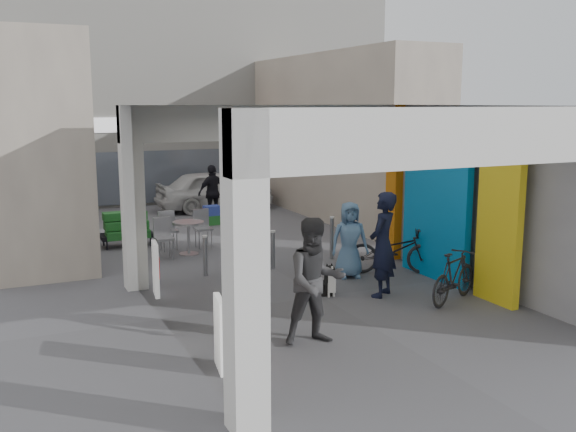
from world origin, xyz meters
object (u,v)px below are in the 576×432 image
cafe_set (180,238)px  bicycle_rear (454,277)px  man_crates (213,193)px  produce_stand (127,233)px  white_van (215,190)px  border_collie (328,282)px  man_elderly (350,240)px  man_with_dog (383,244)px  man_back_turned (315,281)px  bicycle_front (392,250)px

cafe_set → bicycle_rear: (3.43, -5.88, 0.14)m
cafe_set → man_crates: man_crates is taller
produce_stand → white_van: bearing=66.9°
border_collie → man_crates: bearing=104.3°
border_collie → white_van: white_van is taller
man_crates → bicycle_rear: 9.72m
man_elderly → bicycle_rear: man_elderly is taller
cafe_set → man_crates: 4.29m
man_with_dog → white_van: 10.58m
border_collie → man_elderly: man_elderly is taller
border_collie → bicycle_rear: size_ratio=0.40×
man_back_turned → white_van: bearing=85.3°
man_with_dog → bicycle_front: size_ratio=1.04×
cafe_set → man_elderly: size_ratio=1.00×
cafe_set → produce_stand: cafe_set is taller
man_back_turned → man_elderly: bearing=59.1°
man_elderly → man_with_dog: bearing=-80.2°
cafe_set → bicycle_front: bearing=-46.6°
white_van → border_collie: bearing=172.5°
man_with_dog → white_van: bearing=-128.3°
produce_stand → bicycle_front: bicycle_front is taller
man_elderly → man_crates: 7.39m
produce_stand → border_collie: bearing=-47.9°
cafe_set → bicycle_rear: size_ratio=0.99×
produce_stand → bicycle_rear: bicycle_rear is taller
man_elderly → man_back_turned: bearing=-113.7°
border_collie → bicycle_rear: bearing=-17.4°
produce_stand → bicycle_rear: size_ratio=0.82×
man_back_turned → man_with_dog: bearing=42.7°
cafe_set → produce_stand: 1.60m
cafe_set → border_collie: cafe_set is taller
man_with_dog → man_elderly: size_ratio=1.25×
man_crates → bicycle_front: size_ratio=0.90×
border_collie → bicycle_front: size_ratio=0.33×
cafe_set → man_back_turned: 6.65m
produce_stand → border_collie: size_ratio=2.05×
man_crates → man_back_turned: bearing=67.9°
cafe_set → man_back_turned: bearing=-87.7°
white_van → man_with_dog: bearing=177.5°
man_with_dog → bicycle_rear: bearing=101.4°
man_with_dog → bicycle_rear: (0.97, -0.86, -0.51)m
man_elderly → bicycle_rear: bearing=-54.9°
produce_stand → bicycle_rear: bearing=-40.0°
cafe_set → bicycle_front: (3.54, -3.75, 0.16)m
produce_stand → man_crates: (3.09, 2.53, 0.51)m
man_crates → man_elderly: bearing=81.7°
cafe_set → man_crates: size_ratio=0.92×
man_with_dog → bicycle_front: man_with_dog is taller
bicycle_front → white_van: (-0.83, 9.30, 0.17)m
man_elderly → bicycle_front: bearing=7.2°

